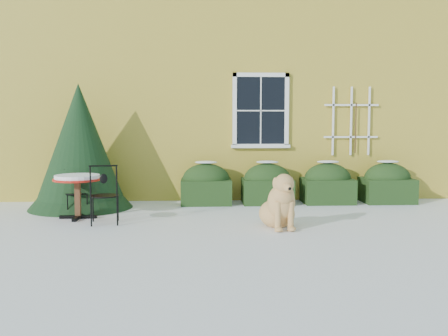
{
  "coord_description": "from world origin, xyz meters",
  "views": [
    {
      "loc": [
        -0.45,
        -7.91,
        1.7
      ],
      "look_at": [
        0.0,
        1.0,
        0.9
      ],
      "focal_mm": 40.0,
      "sensor_mm": 36.0,
      "label": 1
    }
  ],
  "objects": [
    {
      "name": "house",
      "position": [
        0.0,
        7.0,
        3.22
      ],
      "size": [
        12.4,
        8.4,
        6.4
      ],
      "color": "gold",
      "rests_on": "ground"
    },
    {
      "name": "evergreen_shrub",
      "position": [
        -2.83,
        2.16,
        1.0
      ],
      "size": [
        2.06,
        2.06,
        2.49
      ],
      "rotation": [
        0.0,
        0.0,
        -0.3
      ],
      "color": "black",
      "rests_on": "ground"
    },
    {
      "name": "ground",
      "position": [
        0.0,
        0.0,
        0.0
      ],
      "size": [
        80.0,
        80.0,
        0.0
      ],
      "primitive_type": "plane",
      "color": "white",
      "rests_on": "ground"
    },
    {
      "name": "patio_chair_far",
      "position": [
        -2.76,
        1.51,
        0.42
      ],
      "size": [
        0.48,
        0.47,
        0.84
      ],
      "rotation": [
        0.0,
        0.0,
        0.34
      ],
      "color": "black",
      "rests_on": "ground"
    },
    {
      "name": "patio_chair_near",
      "position": [
        -2.04,
        0.5,
        0.51
      ],
      "size": [
        0.51,
        0.5,
        1.02
      ],
      "rotation": [
        0.0,
        0.0,
        3.28
      ],
      "color": "black",
      "rests_on": "ground"
    },
    {
      "name": "dog",
      "position": [
        0.86,
        0.02,
        0.37
      ],
      "size": [
        0.69,
        1.05,
        0.93
      ],
      "rotation": [
        0.0,
        0.0,
        0.17
      ],
      "color": "tan",
      "rests_on": "ground"
    },
    {
      "name": "hedge_row",
      "position": [
        1.65,
        2.55,
        0.4
      ],
      "size": [
        4.95,
        0.8,
        0.91
      ],
      "color": "black",
      "rests_on": "ground"
    },
    {
      "name": "bistro_table",
      "position": [
        -2.62,
        1.03,
        0.65
      ],
      "size": [
        0.85,
        0.85,
        0.79
      ],
      "rotation": [
        0.0,
        0.0,
        -0.2
      ],
      "color": "black",
      "rests_on": "ground"
    }
  ]
}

